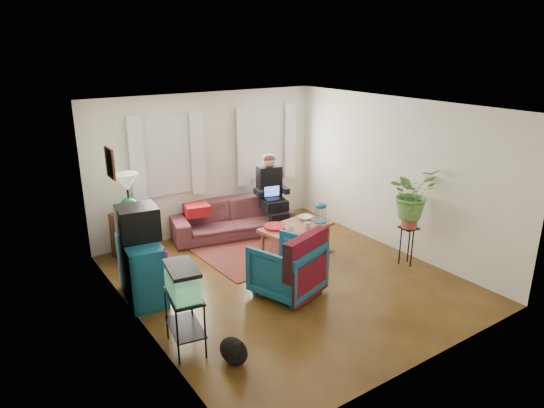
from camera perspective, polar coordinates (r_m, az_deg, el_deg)
floor at (r=7.47m, az=1.74°, el=-8.84°), size 4.50×5.00×0.01m
ceiling at (r=6.69m, az=1.96°, el=11.36°), size 4.50×5.00×0.01m
wall_back at (r=9.04m, az=-7.53°, el=4.70°), size 4.50×0.01×2.60m
wall_front at (r=5.30m, az=18.02°, el=-6.19°), size 4.50×0.01×2.60m
wall_left at (r=6.01m, az=-15.83°, el=-3.02°), size 0.01×5.00×2.60m
wall_right at (r=8.44m, az=14.33°, el=3.30°), size 0.01×5.00×2.60m
window_left at (r=8.65m, az=-12.28°, el=5.51°), size 1.08×0.04×1.38m
window_right at (r=9.58m, az=-0.81°, el=7.17°), size 1.08×0.04×1.38m
curtains_left at (r=8.57m, az=-12.08°, el=5.41°), size 1.36×0.06×1.50m
curtains_right at (r=9.51m, az=-0.55°, el=7.09°), size 1.36×0.06×1.50m
picture_frame at (r=6.61m, az=-18.45°, el=4.59°), size 0.04×0.32×0.40m
area_rug at (r=8.43m, az=-1.33°, el=-5.46°), size 2.06×1.68×0.01m
sofa at (r=9.00m, az=-4.82°, el=-1.03°), size 2.35×1.32×0.87m
seated_person at (r=9.18m, az=-0.09°, el=0.92°), size 0.69×0.78×1.32m
side_table at (r=8.38m, az=-16.14°, el=-3.60°), size 0.60×0.60×0.76m
table_lamp at (r=8.15m, az=-16.58°, el=1.01°), size 0.45×0.45×0.70m
dresser at (r=7.02m, az=-15.05°, el=-7.47°), size 0.59×1.01×0.86m
crt_tv at (r=6.86m, az=-15.53°, el=-2.13°), size 0.58×0.54×0.46m
aquarium_stand at (r=5.87m, az=-10.19°, el=-13.48°), size 0.45×0.68×0.70m
aquarium at (r=5.61m, az=-10.50°, el=-8.83°), size 0.41×0.62×0.37m
black_cat at (r=5.67m, az=-4.55°, el=-16.58°), size 0.35×0.47×0.36m
armchair at (r=6.90m, az=1.77°, el=-7.24°), size 1.05×1.02×0.87m
serape_throw at (r=6.66m, az=4.14°, el=-6.59°), size 0.89×0.47×0.71m
coffee_table at (r=8.25m, az=2.85°, el=-4.18°), size 1.30×0.84×0.50m
cup_a at (r=7.88m, az=2.06°, el=-2.90°), size 0.16×0.16×0.11m
cup_b at (r=8.05m, az=4.17°, el=-2.49°), size 0.13×0.13×0.10m
bowl at (r=8.45m, az=3.92°, el=-1.62°), size 0.27×0.27×0.06m
snack_tray at (r=8.05m, az=0.39°, el=-2.68°), size 0.43×0.43×0.04m
birdcage at (r=8.28m, az=5.75°, el=-1.00°), size 0.23×0.23×0.35m
plant_stand at (r=8.11m, az=15.60°, el=-4.77°), size 0.29×0.29×0.64m
potted_plant at (r=7.85m, az=16.07°, el=0.36°), size 0.78×0.69×0.81m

